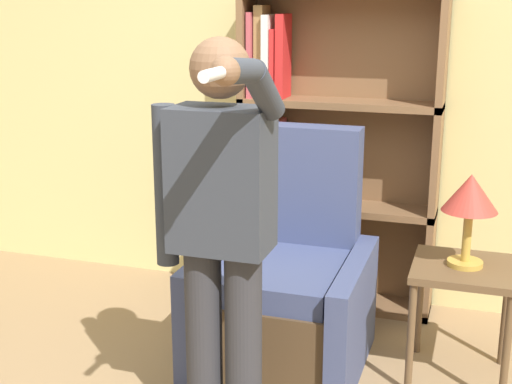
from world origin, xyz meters
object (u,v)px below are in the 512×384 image
(bookcase, at_px, (317,157))
(table_lamp, at_px, (470,198))
(person_standing, at_px, (220,228))
(armchair, at_px, (286,293))
(side_table, at_px, (463,284))

(bookcase, xyz_separation_m, table_lamp, (0.90, -0.72, 0.01))
(person_standing, xyz_separation_m, table_lamp, (0.90, 0.88, -0.04))
(bookcase, relative_size, armchair, 1.57)
(armchair, xyz_separation_m, side_table, (0.86, 0.08, 0.13))
(bookcase, height_order, table_lamp, bookcase)
(bookcase, xyz_separation_m, armchair, (0.04, -0.80, -0.54))
(bookcase, relative_size, table_lamp, 4.14)
(side_table, bearing_deg, bookcase, 141.36)
(table_lamp, bearing_deg, side_table, 0.00)
(person_standing, distance_m, table_lamp, 1.26)
(table_lamp, bearing_deg, bookcase, 141.36)
(person_standing, bearing_deg, side_table, 44.25)
(bookcase, relative_size, person_standing, 1.10)
(bookcase, height_order, side_table, bookcase)
(side_table, bearing_deg, armchair, -174.78)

